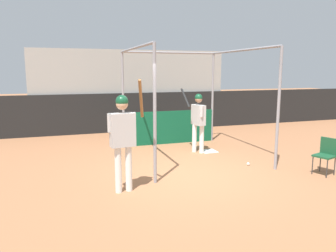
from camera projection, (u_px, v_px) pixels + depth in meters
ground_plane at (188, 175)px, 7.51m from camera, size 60.00×60.00×0.00m
outfield_wall at (134, 112)px, 12.80m from camera, size 24.00×0.12×1.50m
bleacher_section at (125, 89)px, 14.22m from camera, size 7.60×3.20×3.18m
batting_cage at (178, 106)px, 9.78m from camera, size 3.09×3.57×2.95m
home_plate at (209, 151)px, 9.67m from camera, size 0.44×0.44×0.02m
player_batter at (198, 118)px, 9.39m from camera, size 0.51×0.86×1.84m
player_waiting at (123, 133)px, 6.28m from camera, size 0.79×0.56×2.21m
folding_chair at (326, 152)px, 7.48m from camera, size 0.51×0.51×0.84m
baseball at (248, 164)px, 8.24m from camera, size 0.07×0.07×0.07m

